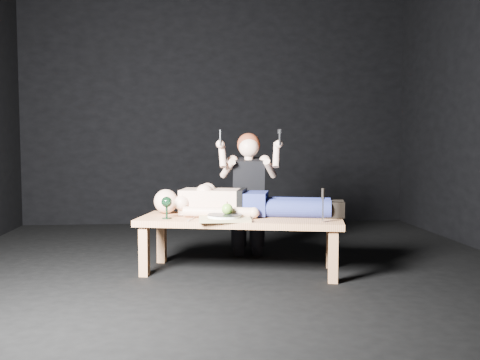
{
  "coord_description": "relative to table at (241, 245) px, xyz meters",
  "views": [
    {
      "loc": [
        -0.32,
        -4.38,
        1.05
      ],
      "look_at": [
        0.07,
        -0.13,
        0.75
      ],
      "focal_mm": 39.13,
      "sensor_mm": 36.0,
      "label": 1
    }
  ],
  "objects": [
    {
      "name": "knife_flat",
      "position": [
        0.05,
        -0.18,
        0.23
      ],
      "size": [
        0.09,
        0.16,
        0.01
      ],
      "primitive_type": "cube",
      "rotation": [
        0.0,
        0.0,
        -0.45
      ],
      "color": "#B2B2B7",
      "rests_on": "table"
    },
    {
      "name": "serving_tray",
      "position": [
        -0.14,
        -0.16,
        0.24
      ],
      "size": [
        0.41,
        0.3,
        0.02
      ],
      "primitive_type": "cube",
      "rotation": [
        0.0,
        0.0,
        -0.03
      ],
      "color": "tan",
      "rests_on": "table"
    },
    {
      "name": "kneeling_woman",
      "position": [
        0.13,
        0.6,
        0.36
      ],
      "size": [
        0.67,
        0.74,
        1.18
      ],
      "primitive_type": null,
      "rotation": [
        0.0,
        0.0,
        -0.06
      ],
      "color": "black",
      "rests_on": "ground"
    },
    {
      "name": "goblet",
      "position": [
        -0.59,
        -0.03,
        0.31
      ],
      "size": [
        0.1,
        0.1,
        0.18
      ],
      "primitive_type": null,
      "rotation": [
        0.0,
        0.0,
        -0.22
      ],
      "color": "black",
      "rests_on": "table"
    },
    {
      "name": "fork_flat",
      "position": [
        -0.4,
        -0.1,
        0.23
      ],
      "size": [
        0.06,
        0.17,
        0.01
      ],
      "primitive_type": "cube",
      "rotation": [
        0.0,
        0.0,
        -0.29
      ],
      "color": "#B2B2B7",
      "rests_on": "table"
    },
    {
      "name": "spoon_flat",
      "position": [
        0.03,
        -0.13,
        0.23
      ],
      "size": [
        0.04,
        0.17,
        0.01
      ],
      "primitive_type": "cube",
      "rotation": [
        0.0,
        0.0,
        0.13
      ],
      "color": "#B2B2B7",
      "rests_on": "table"
    },
    {
      "name": "back_wall",
      "position": [
        -0.07,
        2.68,
        1.27
      ],
      "size": [
        5.0,
        0.0,
        5.0
      ],
      "primitive_type": "plane",
      "rotation": [
        1.57,
        0.0,
        0.0
      ],
      "color": "black",
      "rests_on": "ground"
    },
    {
      "name": "plate",
      "position": [
        -0.14,
        -0.16,
        0.26
      ],
      "size": [
        0.27,
        0.27,
        0.02
      ],
      "primitive_type": "cylinder",
      "rotation": [
        0.0,
        0.0,
        -0.03
      ],
      "color": "white",
      "rests_on": "serving_tray"
    },
    {
      "name": "lying_man",
      "position": [
        0.08,
        0.11,
        0.36
      ],
      "size": [
        1.69,
        0.84,
        0.26
      ],
      "primitive_type": null,
      "rotation": [
        0.0,
        0.0,
        -0.22
      ],
      "color": "#D4A887",
      "rests_on": "table"
    },
    {
      "name": "carving_knife",
      "position": [
        0.6,
        -0.32,
        0.35
      ],
      "size": [
        0.04,
        0.04,
        0.26
      ],
      "primitive_type": null,
      "rotation": [
        0.0,
        0.0,
        -0.22
      ],
      "color": "#B2B2B7",
      "rests_on": "table"
    },
    {
      "name": "ground",
      "position": [
        -0.07,
        0.18,
        -0.23
      ],
      "size": [
        5.0,
        5.0,
        0.0
      ],
      "primitive_type": "plane",
      "color": "black",
      "rests_on": "ground"
    },
    {
      "name": "table",
      "position": [
        0.0,
        0.0,
        0.0
      ],
      "size": [
        1.73,
        0.96,
        0.45
      ],
      "primitive_type": "cube",
      "rotation": [
        0.0,
        0.0,
        -0.22
      ],
      "color": "tan",
      "rests_on": "ground"
    },
    {
      "name": "apple",
      "position": [
        -0.12,
        -0.15,
        0.31
      ],
      "size": [
        0.09,
        0.09,
        0.09
      ],
      "primitive_type": "sphere",
      "color": "#539D1F",
      "rests_on": "plate"
    }
  ]
}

